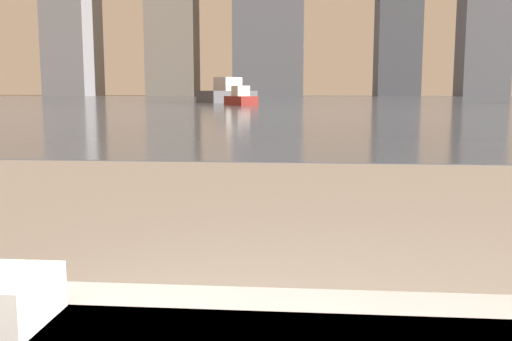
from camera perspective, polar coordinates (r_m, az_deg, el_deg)
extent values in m
cube|color=slate|center=(61.99, 4.81, 7.05)|extent=(180.00, 110.00, 0.01)
cube|color=maroon|center=(36.89, -1.56, 6.99)|extent=(2.52, 3.49, 0.58)
cube|color=silver|center=(36.89, -1.56, 7.96)|extent=(1.31, 1.49, 0.67)
cube|color=#4C4C51|center=(46.76, -2.82, 7.39)|extent=(4.55, 5.51, 0.94)
cube|color=silver|center=(46.77, -2.83, 8.63)|extent=(2.25, 2.43, 1.08)
cube|color=slate|center=(128.16, -17.86, 12.18)|extent=(8.98, 11.90, 22.62)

